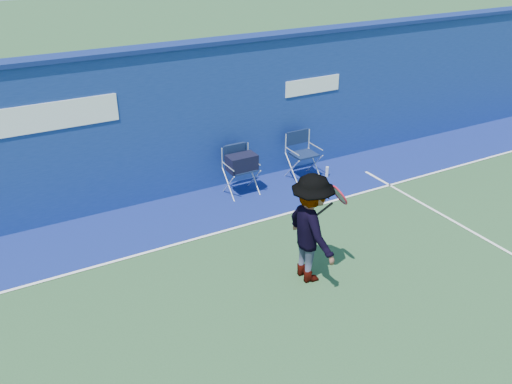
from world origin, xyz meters
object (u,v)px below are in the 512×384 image
water_bottle (327,172)px  tennis_player (311,228)px  directors_chair_left (241,174)px  directors_chair_right (303,164)px

water_bottle → tennis_player: 3.97m
directors_chair_left → tennis_player: tennis_player is taller
water_bottle → tennis_player: size_ratio=0.14×
directors_chair_right → tennis_player: tennis_player is taller
water_bottle → tennis_player: (-2.50, -2.98, 0.78)m
directors_chair_right → tennis_player: bearing=-121.9°
directors_chair_left → water_bottle: directors_chair_left is taller
tennis_player → directors_chair_left: bearing=82.2°
directors_chair_left → directors_chair_right: size_ratio=1.00×
directors_chair_right → water_bottle: (0.49, -0.25, -0.20)m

